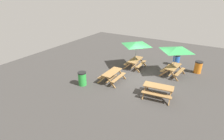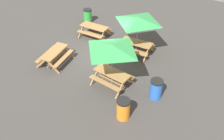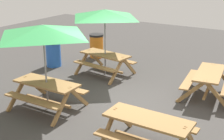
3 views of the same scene
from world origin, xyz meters
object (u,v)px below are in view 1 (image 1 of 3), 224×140
object	(u,v)px
picnic_table_2	(158,89)
picnic_table_0	(176,51)
picnic_table_1	(112,74)
picnic_table_3	(136,45)
trash_bin_blue	(176,60)
trash_bin_green	(82,79)
trash_bin_orange	(198,67)

from	to	relation	value
picnic_table_2	picnic_table_0	bearing A→B (deg)	82.25
picnic_table_0	picnic_table_2	size ratio (longest dim) A/B	1.20
picnic_table_1	picnic_table_3	bearing A→B (deg)	172.52
picnic_table_0	picnic_table_3	world-z (taller)	same
trash_bin_blue	trash_bin_green	size ratio (longest dim) A/B	1.00
picnic_table_3	trash_bin_green	size ratio (longest dim) A/B	2.38
trash_bin_blue	picnic_table_2	bearing A→B (deg)	1.69
trash_bin_orange	trash_bin_green	bearing A→B (deg)	-46.61
picnic_table_3	trash_bin_green	xyz separation A→B (m)	(4.71, -1.94, -1.49)
picnic_table_3	trash_bin_green	bearing A→B (deg)	-22.93
picnic_table_2	trash_bin_green	bearing A→B (deg)	-173.16
picnic_table_2	trash_bin_blue	size ratio (longest dim) A/B	1.99
picnic_table_0	trash_bin_blue	size ratio (longest dim) A/B	2.38
picnic_table_2	trash_bin_orange	world-z (taller)	trash_bin_orange
trash_bin_orange	picnic_table_3	bearing A→B (deg)	-71.05
picnic_table_2	trash_bin_green	xyz separation A→B (m)	(1.23, -5.03, -0.07)
picnic_table_3	trash_bin_blue	distance (m)	4.04
trash_bin_blue	trash_bin_orange	bearing A→B (deg)	68.68
picnic_table_3	trash_bin_blue	xyz separation A→B (m)	(-2.37, 2.92, -1.49)
picnic_table_3	picnic_table_1	bearing A→B (deg)	-8.34
picnic_table_3	trash_bin_orange	world-z (taller)	picnic_table_3
picnic_table_0	picnic_table_1	size ratio (longest dim) A/B	1.29
picnic_table_0	trash_bin_orange	bearing A→B (deg)	139.67
trash_bin_blue	trash_bin_orange	distance (m)	2.00
trash_bin_green	picnic_table_0	bearing A→B (deg)	133.81
picnic_table_2	trash_bin_orange	bearing A→B (deg)	64.79
picnic_table_2	picnic_table_3	bearing A→B (deg)	124.68
trash_bin_orange	picnic_table_0	bearing A→B (deg)	-47.93
trash_bin_blue	trash_bin_green	world-z (taller)	same
trash_bin_blue	picnic_table_0	bearing A→B (deg)	5.78
picnic_table_1	trash_bin_orange	distance (m)	7.09
picnic_table_0	trash_bin_blue	distance (m)	2.67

